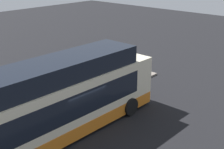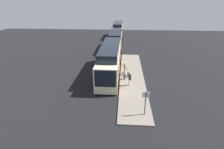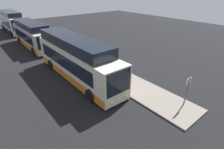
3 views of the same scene
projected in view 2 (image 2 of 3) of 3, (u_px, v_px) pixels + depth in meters
ground at (109, 76)px, 23.80m from camera, size 80.00×80.00×0.00m
platform at (132, 77)px, 23.56m from camera, size 20.00×3.12×0.13m
bus_lead at (110, 62)px, 23.89m from camera, size 12.30×2.85×4.05m
bus_second at (115, 42)px, 36.09m from camera, size 10.82×2.85×3.61m
bus_third at (118, 31)px, 47.41m from camera, size 10.39×2.79×3.97m
passenger_boarding at (125, 68)px, 23.57m from camera, size 0.55×0.58×1.77m
passenger_waiting at (130, 78)px, 20.70m from camera, size 0.45×0.45×1.63m
passenger_with_bags at (125, 72)px, 22.28m from camera, size 0.48×0.63×1.76m
suitcase at (128, 74)px, 23.26m from camera, size 0.40×0.26×0.96m
sign_post at (146, 100)px, 15.14m from camera, size 0.10×0.62×2.33m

